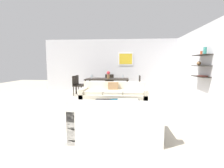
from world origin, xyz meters
name	(u,v)px	position (x,y,z in m)	size (l,w,h in m)	color
ground_plane	(113,108)	(0.00, 0.00, 0.00)	(18.00, 18.00, 0.00)	#BCB29E
back_wall_unit	(124,65)	(0.30, 3.53, 1.35)	(8.40, 0.09, 2.70)	silver
right_wall_shelf_unit	(204,66)	(3.03, 0.60, 1.35)	(0.34, 8.20, 2.70)	silver
sofa_beige	(114,97)	(-0.01, 0.34, 0.29)	(2.20, 0.90, 0.78)	beige
loveseat_white	(116,122)	(0.21, -2.18, 0.29)	(1.63, 0.90, 0.78)	white
coffee_table	(117,109)	(0.15, -0.89, 0.19)	(1.27, 0.93, 0.38)	black
decorative_bowl	(116,101)	(0.13, -0.84, 0.42)	(0.34, 0.34, 0.07)	navy
candle_jar	(124,102)	(0.35, -0.96, 0.42)	(0.08, 0.08, 0.08)	silver
dining_table	(107,80)	(-0.45, 2.32, 0.69)	(1.96, 1.01, 0.75)	black
dining_chair_left_near	(77,84)	(-1.84, 2.10, 0.50)	(0.44, 0.44, 0.88)	black
dining_chair_right_far	(137,84)	(0.93, 2.55, 0.50)	(0.44, 0.44, 0.88)	black
dining_chair_head	(109,82)	(-0.45, 3.23, 0.50)	(0.44, 0.44, 0.88)	black
dining_chair_left_far	(79,83)	(-1.84, 2.55, 0.50)	(0.44, 0.44, 0.88)	black
wine_glass_head	(108,75)	(-0.45, 2.77, 0.88)	(0.07, 0.07, 0.18)	silver
wine_glass_right_far	(123,76)	(0.26, 2.45, 0.86)	(0.08, 0.08, 0.15)	silver
wine_glass_left_far	(93,76)	(-1.17, 2.45, 0.86)	(0.06, 0.06, 0.17)	silver
wine_glass_left_near	(91,76)	(-1.17, 2.20, 0.87)	(0.07, 0.07, 0.17)	silver
centerpiece_vase	(108,74)	(-0.40, 2.31, 0.94)	(0.16, 0.16, 0.34)	olive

